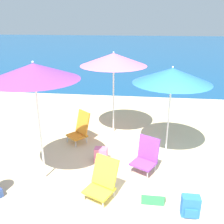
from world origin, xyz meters
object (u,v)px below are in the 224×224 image
beach_umbrella_pink (114,60)px  backpack_pink (101,155)px  beach_chair_yellow (102,180)px  cooler_box (153,193)px  beach_umbrella_blue (172,76)px  beach_umbrella_purple (34,72)px  beach_chair_purple (146,155)px  beach_chair_orange (80,128)px  backpack_blue (190,206)px

beach_umbrella_pink → backpack_pink: bearing=-93.2°
beach_chair_yellow → cooler_box: 0.91m
beach_umbrella_pink → backpack_pink: (-0.09, -1.60, -1.87)m
beach_umbrella_blue → beach_chair_yellow: (-1.27, -1.81, -1.52)m
beach_umbrella_pink → beach_chair_yellow: 3.21m
backpack_pink → beach_umbrella_purple: bearing=-144.6°
backpack_pink → cooler_box: backpack_pink is taller
beach_umbrella_blue → beach_chair_purple: size_ratio=2.80×
beach_umbrella_blue → beach_chair_orange: size_ratio=2.56×
beach_umbrella_purple → backpack_blue: (2.72, -0.71, -1.97)m
beach_umbrella_purple → backpack_pink: size_ratio=7.09×
beach_umbrella_blue → beach_chair_yellow: bearing=-125.0°
beach_umbrella_pink → beach_chair_purple: beach_umbrella_pink is taller
beach_umbrella_purple → beach_umbrella_pink: bearing=64.5°
beach_chair_yellow → beach_umbrella_pink: bearing=117.3°
beach_umbrella_purple → beach_umbrella_blue: beach_umbrella_purple is taller
beach_umbrella_blue → backpack_pink: beach_umbrella_blue is taller
beach_umbrella_purple → backpack_blue: size_ratio=6.46×
beach_umbrella_purple → beach_chair_yellow: size_ratio=3.31×
beach_chair_orange → beach_umbrella_pink: bearing=82.2°
beach_chair_orange → backpack_pink: size_ratio=2.43×
beach_chair_yellow → cooler_box: (0.89, 0.01, -0.19)m
beach_chair_orange → backpack_blue: 3.36m
beach_umbrella_purple → beach_umbrella_blue: (2.50, 1.42, -0.31)m
backpack_blue → cooler_box: (-0.59, 0.32, -0.05)m
beach_umbrella_purple → beach_umbrella_blue: 2.89m
beach_chair_purple → cooler_box: (0.12, -0.90, -0.22)m
beach_umbrella_pink → beach_chair_orange: 1.95m
beach_chair_purple → backpack_pink: beach_chair_purple is taller
beach_umbrella_blue → cooler_box: size_ratio=5.07×
cooler_box → beach_umbrella_pink: bearing=110.6°
beach_chair_orange → cooler_box: beach_chair_orange is taller
beach_chair_orange → backpack_pink: 1.17m
beach_chair_purple → backpack_pink: size_ratio=2.22×
backpack_pink → beach_chair_purple: bearing=-12.0°
beach_chair_orange → beach_chair_purple: beach_chair_orange is taller
beach_umbrella_purple → beach_umbrella_pink: beach_umbrella_purple is taller
beach_umbrella_purple → cooler_box: size_ratio=5.78×
beach_umbrella_pink → backpack_pink: 2.46m
beach_umbrella_blue → beach_chair_yellow: 2.68m
beach_chair_orange → backpack_pink: beach_chair_orange is taller
beach_umbrella_purple → beach_umbrella_pink: 2.58m
beach_umbrella_blue → cooler_box: (-0.37, -1.80, -1.71)m
beach_chair_purple → backpack_pink: (-0.99, 0.21, -0.19)m
beach_chair_orange → cooler_box: bearing=-7.6°
beach_chair_orange → beach_chair_yellow: 2.23m
beach_chair_orange → beach_chair_yellow: beach_chair_orange is taller
beach_umbrella_pink → backpack_pink: beach_umbrella_pink is taller
backpack_pink → cooler_box: bearing=-45.0°
beach_umbrella_blue → beach_chair_purple: beach_umbrella_blue is taller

